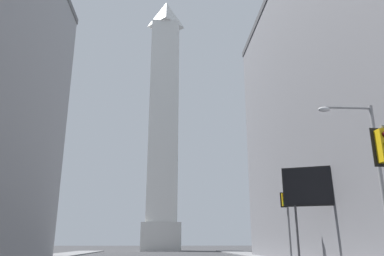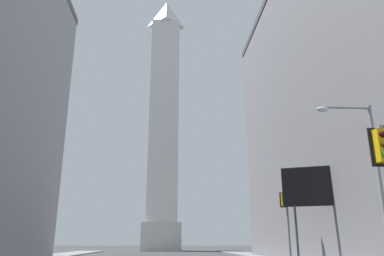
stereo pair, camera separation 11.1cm
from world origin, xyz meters
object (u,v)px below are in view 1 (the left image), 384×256
Objects in this scene: street_lamp at (371,170)px; billboard_sign at (317,188)px; obelisk at (164,120)px; traffic_light_mid_right at (287,216)px.

street_lamp is 11.25m from billboard_sign.
obelisk is 10.26× the size of traffic_light_mid_right.
billboard_sign is at bearing -68.95° from traffic_light_mid_right.
street_lamp is at bearing -90.92° from traffic_light_mid_right.
street_lamp is at bearing -80.73° from obelisk.
traffic_light_mid_right is at bearing -78.01° from obelisk.
billboard_sign reaches higher than traffic_light_mid_right.
traffic_light_mid_right is 0.80× the size of billboard_sign.
traffic_light_mid_right is 0.70× the size of street_lamp.
obelisk reaches higher than billboard_sign.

